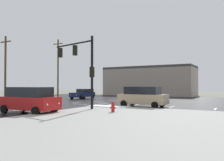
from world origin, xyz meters
name	(u,v)px	position (x,y,z in m)	size (l,w,h in m)	color
ground_plane	(90,103)	(0.00, 0.00, 0.00)	(120.00, 120.00, 0.00)	slate
road_asphalt	(90,103)	(0.00, 0.00, 0.01)	(44.00, 44.00, 0.02)	black
sidewalk_corner	(148,127)	(12.00, -12.00, 0.07)	(18.00, 18.00, 0.14)	#9E9E99
snow_strip_curbside	(109,106)	(5.00, -4.00, 0.17)	(4.00, 1.60, 0.06)	white
lane_markings	(92,104)	(1.20, -1.38, 0.02)	(36.15, 36.15, 0.01)	silver
traffic_signal_mast	(81,61)	(3.45, -6.23, 4.36)	(5.20, 1.35, 6.35)	black
fire_hydrant	(113,107)	(7.53, -7.64, 0.54)	(0.48, 0.26, 0.79)	red
strip_building_background	(149,81)	(-1.52, 24.63, 3.09)	(19.04, 8.00, 6.18)	gray
suv_red	(29,99)	(1.71, -10.58, 1.09)	(4.92, 2.39, 2.03)	#B21919
sedan_navy	(83,94)	(-6.08, 6.77, 0.85)	(2.09, 4.57, 1.58)	#141E47
suv_tan	(143,96)	(7.52, -1.56, 1.09)	(4.88, 2.28, 2.03)	tan
utility_pole_mid	(5,67)	(-13.10, -2.20, 4.81)	(2.20, 0.28, 9.19)	brown
utility_pole_far	(58,67)	(-13.45, 8.87, 5.56)	(2.20, 0.28, 10.67)	brown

